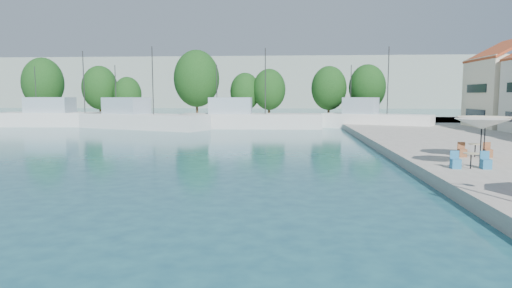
# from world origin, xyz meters

# --- Properties ---
(quay_far) EXTENTS (90.00, 16.00, 0.60)m
(quay_far) POSITION_xyz_m (-8.00, 67.00, 0.30)
(quay_far) COLOR gray
(quay_far) RESTS_ON ground
(hill_west) EXTENTS (180.00, 40.00, 16.00)m
(hill_west) POSITION_xyz_m (-30.00, 160.00, 8.00)
(hill_west) COLOR gray
(hill_west) RESTS_ON ground
(hill_east) EXTENTS (140.00, 40.00, 12.00)m
(hill_east) POSITION_xyz_m (40.00, 180.00, 6.00)
(hill_east) COLOR gray
(hill_east) RESTS_ON ground
(trawler_01) EXTENTS (18.64, 5.64, 10.20)m
(trawler_01) POSITION_xyz_m (-29.74, 57.78, 1.07)
(trawler_01) COLOR white
(trawler_01) RESTS_ON ground
(trawler_02) EXTENTS (17.25, 10.51, 10.20)m
(trawler_02) POSITION_xyz_m (-18.72, 54.00, 1.07)
(trawler_02) COLOR silver
(trawler_02) RESTS_ON ground
(trawler_03) EXTENTS (17.22, 5.00, 10.20)m
(trawler_03) POSITION_xyz_m (-5.66, 55.84, 1.07)
(trawler_03) COLOR silver
(trawler_03) RESTS_ON ground
(trawler_04) EXTENTS (13.21, 8.77, 10.20)m
(trawler_04) POSITION_xyz_m (9.67, 56.04, 1.07)
(trawler_04) COLOR white
(trawler_04) RESTS_ON ground
(tree_01) EXTENTS (6.27, 6.27, 9.29)m
(tree_01) POSITION_xyz_m (-38.87, 68.37, 5.96)
(tree_01) COLOR #3F2B19
(tree_01) RESTS_ON quay_far
(tree_02) EXTENTS (5.41, 5.41, 8.00)m
(tree_02) POSITION_xyz_m (-29.92, 68.67, 5.22)
(tree_02) COLOR #3F2B19
(tree_02) RESTS_ON quay_far
(tree_03) EXTENTS (4.24, 4.24, 6.28)m
(tree_03) POSITION_xyz_m (-25.36, 68.15, 4.22)
(tree_03) COLOR #3F2B19
(tree_03) RESTS_ON quay_far
(tree_04) EXTENTS (7.07, 7.07, 10.46)m
(tree_04) POSITION_xyz_m (-15.00, 70.20, 6.64)
(tree_04) COLOR #3F2B19
(tree_04) RESTS_ON quay_far
(tree_05) EXTENTS (4.71, 4.71, 6.98)m
(tree_05) POSITION_xyz_m (-7.54, 71.31, 4.62)
(tree_05) COLOR #3F2B19
(tree_05) RESTS_ON quay_far
(tree_06) EXTENTS (5.09, 5.09, 7.54)m
(tree_06) POSITION_xyz_m (-3.74, 70.71, 4.95)
(tree_06) COLOR #3F2B19
(tree_06) RESTS_ON quay_far
(tree_07) EXTENTS (5.30, 5.30, 7.84)m
(tree_07) POSITION_xyz_m (5.34, 69.34, 5.12)
(tree_07) COLOR #3F2B19
(tree_07) RESTS_ON quay_far
(tree_08) EXTENTS (5.43, 5.43, 8.04)m
(tree_08) POSITION_xyz_m (10.95, 68.91, 5.24)
(tree_08) COLOR #3F2B19
(tree_08) RESTS_ON quay_far
(umbrella_white) EXTENTS (2.63, 2.63, 2.36)m
(umbrella_white) POSITION_xyz_m (8.85, 22.36, 2.71)
(umbrella_white) COLOR black
(umbrella_white) RESTS_ON quay_right
(umbrella_cream) EXTENTS (3.06, 3.06, 2.31)m
(umbrella_cream) POSITION_xyz_m (10.35, 25.61, 2.66)
(umbrella_cream) COLOR black
(umbrella_cream) RESTS_ON quay_right
(cafe_table_02) EXTENTS (1.82, 0.70, 0.76)m
(cafe_table_02) POSITION_xyz_m (8.23, 21.84, 0.89)
(cafe_table_02) COLOR black
(cafe_table_02) RESTS_ON quay_right
(cafe_table_03) EXTENTS (1.82, 0.70, 0.76)m
(cafe_table_03) POSITION_xyz_m (10.06, 26.09, 0.89)
(cafe_table_03) COLOR black
(cafe_table_03) RESTS_ON quay_right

